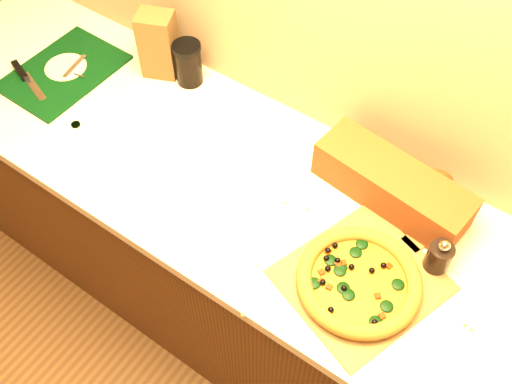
# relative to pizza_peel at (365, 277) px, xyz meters

# --- Properties ---
(cabinet) EXTENTS (2.80, 0.65, 0.86)m
(cabinet) POSITION_rel_pizza_peel_xyz_m (-0.28, 0.08, -0.47)
(cabinet) COLOR #4D2210
(cabinet) RESTS_ON ground
(countertop) EXTENTS (2.84, 0.68, 0.04)m
(countertop) POSITION_rel_pizza_peel_xyz_m (-0.28, 0.08, -0.02)
(countertop) COLOR beige
(countertop) RESTS_ON cabinet
(pizza_peel) EXTENTS (0.44, 0.54, 0.01)m
(pizza_peel) POSITION_rel_pizza_peel_xyz_m (0.00, 0.00, 0.00)
(pizza_peel) COLOR brown
(pizza_peel) RESTS_ON countertop
(pizza) EXTENTS (0.32, 0.32, 0.04)m
(pizza) POSITION_rel_pizza_peel_xyz_m (-0.00, -0.03, 0.02)
(pizza) COLOR #AE832B
(pizza) RESTS_ON pizza_peel
(cutting_board) EXTENTS (0.30, 0.39, 0.03)m
(cutting_board) POSITION_rel_pizza_peel_xyz_m (-1.21, 0.10, 0.00)
(cutting_board) COLOR black
(cutting_board) RESTS_ON countertop
(bottle_cap) EXTENTS (0.03, 0.03, 0.01)m
(bottle_cap) POSITION_rel_pizza_peel_xyz_m (-1.00, -0.05, -0.00)
(bottle_cap) COLOR black
(bottle_cap) RESTS_ON countertop
(pepper_grinder) EXTENTS (0.06, 0.06, 0.12)m
(pepper_grinder) POSITION_rel_pizza_peel_xyz_m (0.13, 0.13, 0.05)
(pepper_grinder) COLOR black
(pepper_grinder) RESTS_ON countertop
(rolling_pin) EXTENTS (0.26, 0.25, 0.05)m
(rolling_pin) POSITION_rel_pizza_peel_xyz_m (-0.01, 0.36, 0.02)
(rolling_pin) COLOR #582D0F
(rolling_pin) RESTS_ON countertop
(bread_bag) EXTENTS (0.46, 0.20, 0.12)m
(bread_bag) POSITION_rel_pizza_peel_xyz_m (-0.07, 0.26, 0.06)
(bread_bag) COLOR #672E13
(bread_bag) RESTS_ON countertop
(wine_glass) EXTENTS (0.06, 0.06, 0.16)m
(wine_glass) POSITION_rel_pizza_peel_xyz_m (-0.96, 0.30, 0.11)
(wine_glass) COLOR silver
(wine_glass) RESTS_ON countertop
(paper_bag) EXTENTS (0.14, 0.13, 0.23)m
(paper_bag) POSITION_rel_pizza_peel_xyz_m (-0.94, 0.30, 0.11)
(paper_bag) COLOR brown
(paper_bag) RESTS_ON countertop
(dark_jar) EXTENTS (0.09, 0.09, 0.15)m
(dark_jar) POSITION_rel_pizza_peel_xyz_m (-0.83, 0.32, 0.07)
(dark_jar) COLOR black
(dark_jar) RESTS_ON countertop
(side_plate) EXTENTS (0.17, 0.17, 0.01)m
(side_plate) POSITION_rel_pizza_peel_xyz_m (-1.21, 0.12, 0.00)
(side_plate) COLOR beige
(side_plate) RESTS_ON countertop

